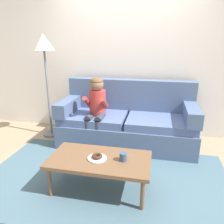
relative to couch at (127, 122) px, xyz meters
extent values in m
plane|color=#9E896B|center=(-0.11, -0.86, -0.36)|extent=(10.00, 10.00, 0.00)
cube|color=silver|center=(-0.11, 0.54, 1.04)|extent=(8.00, 0.10, 2.80)
cube|color=#476675|center=(-0.11, -1.11, -0.35)|extent=(3.00, 1.75, 0.01)
cube|color=slate|center=(0.00, -0.06, -0.17)|extent=(2.14, 0.90, 0.38)
cube|color=#506494|center=(-0.53, -0.11, 0.08)|extent=(1.03, 0.74, 0.12)
cube|color=#506494|center=(0.53, -0.11, 0.08)|extent=(1.03, 0.74, 0.12)
cube|color=slate|center=(0.00, 0.29, 0.40)|extent=(2.14, 0.20, 0.51)
cube|color=slate|center=(-0.97, -0.06, 0.25)|extent=(0.20, 0.90, 0.22)
cube|color=slate|center=(0.97, -0.06, 0.25)|extent=(0.20, 0.90, 0.22)
cube|color=brown|center=(-0.12, -1.29, 0.02)|extent=(1.11, 0.59, 0.04)
cylinder|color=brown|center=(-0.62, -1.53, -0.18)|extent=(0.04, 0.04, 0.36)
cylinder|color=brown|center=(0.38, -1.53, -0.18)|extent=(0.04, 0.04, 0.36)
cylinder|color=brown|center=(-0.62, -1.06, -0.18)|extent=(0.04, 0.04, 0.36)
cylinder|color=brown|center=(0.38, -1.06, -0.18)|extent=(0.04, 0.04, 0.36)
cylinder|color=#AD3833|center=(-0.46, -0.14, 0.34)|extent=(0.26, 0.26, 0.40)
sphere|color=#846047|center=(-0.46, -0.16, 0.64)|extent=(0.21, 0.21, 0.21)
ellipsoid|color=brown|center=(-0.46, -0.16, 0.69)|extent=(0.20, 0.20, 0.12)
cylinder|color=#333847|center=(-0.54, -0.29, 0.15)|extent=(0.11, 0.30, 0.11)
cylinder|color=#333847|center=(-0.54, -0.44, -0.08)|extent=(0.09, 0.09, 0.44)
cube|color=black|center=(-0.54, -0.49, -0.33)|extent=(0.10, 0.20, 0.06)
cylinder|color=#AD3833|center=(-0.60, -0.24, 0.38)|extent=(0.07, 0.29, 0.23)
cylinder|color=#333847|center=(-0.38, -0.29, 0.15)|extent=(0.11, 0.30, 0.11)
cylinder|color=#333847|center=(-0.38, -0.44, -0.08)|extent=(0.09, 0.09, 0.44)
cube|color=black|center=(-0.38, -0.49, -0.33)|extent=(0.10, 0.20, 0.06)
cylinder|color=#AD3833|center=(-0.33, -0.24, 0.38)|extent=(0.07, 0.29, 0.23)
cylinder|color=white|center=(-0.14, -1.31, 0.05)|extent=(0.21, 0.21, 0.01)
torus|color=#422619|center=(-0.14, -1.31, 0.07)|extent=(0.15, 0.15, 0.04)
cylinder|color=#334C72|center=(0.14, -1.29, 0.09)|extent=(0.08, 0.08, 0.09)
cylinder|color=slate|center=(-1.39, 0.02, -0.34)|extent=(0.30, 0.30, 0.03)
cylinder|color=slate|center=(-1.39, 0.02, 0.42)|extent=(0.04, 0.04, 1.51)
cone|color=beige|center=(-1.39, 0.02, 1.26)|extent=(0.34, 0.34, 0.26)
camera|label=1|loc=(0.46, -3.35, 1.27)|focal=35.11mm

